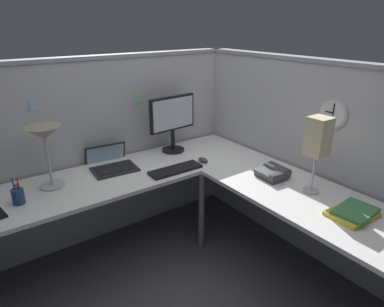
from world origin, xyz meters
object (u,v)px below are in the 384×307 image
(laptop, at_px, (111,163))
(desk_lamp_dome, at_px, (44,138))
(desk_lamp_paper, at_px, (318,139))
(keyboard, at_px, (175,170))
(monitor, at_px, (173,120))
(pen_cup, at_px, (18,196))
(wall_clock, at_px, (333,114))
(book_stack, at_px, (353,213))
(computer_mouse, at_px, (203,160))
(office_phone, at_px, (273,173))

(laptop, xyz_separation_m, desk_lamp_dome, (-0.48, -0.10, 0.34))
(laptop, bearing_deg, desk_lamp_dome, -168.68)
(desk_lamp_dome, bearing_deg, desk_lamp_paper, -38.21)
(keyboard, bearing_deg, monitor, 60.43)
(pen_cup, xyz_separation_m, wall_clock, (1.94, -0.92, 0.44))
(laptop, height_order, book_stack, laptop)
(monitor, xyz_separation_m, desk_lamp_dome, (-1.08, -0.09, 0.07))
(computer_mouse, height_order, office_phone, office_phone)
(laptop, bearing_deg, desk_lamp_paper, -52.23)
(pen_cup, height_order, book_stack, pen_cup)
(desk_lamp_dome, xyz_separation_m, office_phone, (1.38, -0.82, -0.33))
(monitor, distance_m, office_phone, 0.99)
(keyboard, xyz_separation_m, pen_cup, (-1.10, 0.17, 0.04))
(monitor, relative_size, keyboard, 1.16)
(monitor, distance_m, keyboard, 0.52)
(monitor, distance_m, laptop, 0.66)
(pen_cup, bearing_deg, laptop, 16.98)
(monitor, bearing_deg, keyboard, -120.55)
(book_stack, bearing_deg, desk_lamp_paper, 80.63)
(keyboard, height_order, computer_mouse, computer_mouse)
(book_stack, distance_m, wall_clock, 0.72)
(pen_cup, bearing_deg, office_phone, -23.39)
(computer_mouse, bearing_deg, keyboard, -176.37)
(desk_lamp_dome, distance_m, office_phone, 1.64)
(monitor, relative_size, wall_clock, 2.27)
(pen_cup, height_order, desk_lamp_paper, desk_lamp_paper)
(monitor, height_order, desk_lamp_paper, desk_lamp_paper)
(book_stack, distance_m, desk_lamp_paper, 0.50)
(laptop, xyz_separation_m, office_phone, (0.90, -0.92, 0.01))
(desk_lamp_paper, bearing_deg, book_stack, -99.37)
(pen_cup, xyz_separation_m, book_stack, (1.61, -1.34, -0.03))
(keyboard, bearing_deg, computer_mouse, 4.60)
(office_phone, height_order, wall_clock, wall_clock)
(laptop, bearing_deg, office_phone, -45.72)
(laptop, bearing_deg, wall_clock, -43.01)
(pen_cup, bearing_deg, keyboard, -8.66)
(laptop, relative_size, desk_lamp_paper, 0.77)
(desk_lamp_paper, relative_size, wall_clock, 2.41)
(computer_mouse, distance_m, desk_lamp_paper, 0.97)
(desk_lamp_dome, distance_m, book_stack, 2.04)
(keyboard, bearing_deg, office_phone, -44.63)
(computer_mouse, height_order, desk_lamp_paper, desk_lamp_paper)
(book_stack, bearing_deg, monitor, 100.60)
(computer_mouse, relative_size, office_phone, 0.48)
(computer_mouse, relative_size, wall_clock, 0.47)
(monitor, distance_m, desk_lamp_paper, 1.26)
(computer_mouse, distance_m, pen_cup, 1.39)
(office_phone, height_order, desk_lamp_paper, desk_lamp_paper)
(laptop, bearing_deg, book_stack, -60.37)
(wall_clock, bearing_deg, book_stack, -127.57)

